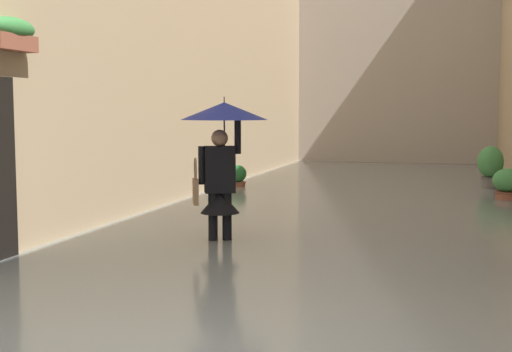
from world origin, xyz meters
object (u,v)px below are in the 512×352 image
object	(u,v)px
person_wading	(222,142)
potted_plant_near_left	(490,167)
potted_plant_mid_left	(508,186)
potted_plant_far_right	(237,179)

from	to	relation	value
person_wading	potted_plant_near_left	bearing A→B (deg)	-116.63
potted_plant_mid_left	potted_plant_far_right	xyz separation A→B (m)	(5.47, -0.68, -0.08)
potted_plant_mid_left	person_wading	bearing A→B (deg)	54.13
potted_plant_far_right	potted_plant_near_left	bearing A→B (deg)	-167.30
potted_plant_near_left	person_wading	bearing A→B (deg)	63.37
potted_plant_mid_left	potted_plant_near_left	distance (m)	1.89
potted_plant_near_left	potted_plant_far_right	bearing A→B (deg)	12.70
person_wading	potted_plant_near_left	distance (m)	8.00
person_wading	potted_plant_mid_left	xyz separation A→B (m)	(-3.79, -5.25, -1.02)
person_wading	potted_plant_far_right	distance (m)	6.26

